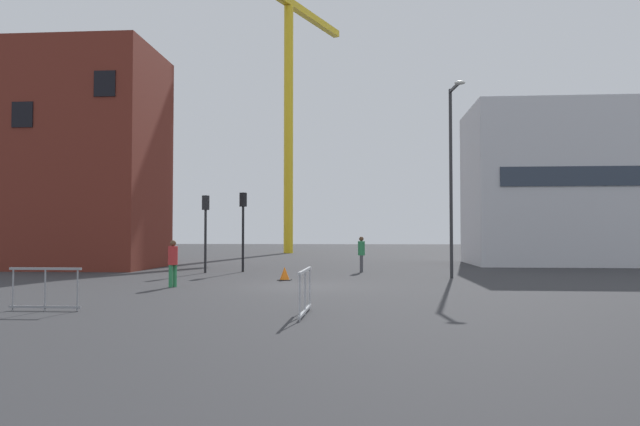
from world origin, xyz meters
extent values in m
plane|color=#333335|center=(0.00, 0.00, 0.00)|extent=(160.00, 160.00, 0.00)
cube|color=maroon|center=(-12.91, 9.92, 6.04)|extent=(7.10, 6.29, 12.08)
cube|color=black|center=(-15.04, 6.75, 7.91)|extent=(1.10, 0.06, 1.30)
cube|color=black|center=(-10.78, 6.75, 9.40)|extent=(1.10, 0.06, 1.30)
cube|color=silver|center=(15.33, 15.79, 4.84)|extent=(13.27, 7.13, 9.68)
cube|color=#2D3847|center=(15.33, 12.18, 5.11)|extent=(11.15, 0.08, 1.10)
cylinder|color=yellow|center=(-5.18, 34.67, 12.02)|extent=(0.90, 0.90, 24.03)
cube|color=yellow|center=(-4.09, 37.14, 24.43)|extent=(6.87, 14.41, 0.70)
cylinder|color=#2D2D30|center=(5.87, 4.25, 4.09)|extent=(0.14, 0.14, 8.18)
cube|color=#2D2D30|center=(5.95, 3.48, 8.08)|extent=(0.26, 1.55, 0.10)
ellipsoid|color=silver|center=(6.03, 2.71, 8.06)|extent=(0.44, 0.24, 0.16)
cylinder|color=#232326|center=(-5.59, 6.69, 1.53)|extent=(0.12, 0.12, 3.07)
cube|color=#232326|center=(-5.59, 6.69, 3.42)|extent=(0.33, 0.35, 0.70)
sphere|color=red|center=(-5.52, 6.85, 3.64)|extent=(0.11, 0.11, 0.11)
sphere|color=#3C2905|center=(-5.52, 6.85, 3.42)|extent=(0.11, 0.11, 0.11)
sphere|color=#07330F|center=(-5.52, 6.85, 3.20)|extent=(0.11, 0.11, 0.11)
cylinder|color=black|center=(-3.92, 7.58, 1.63)|extent=(0.12, 0.12, 3.26)
cube|color=black|center=(-3.92, 7.58, 3.61)|extent=(0.36, 0.35, 0.70)
sphere|color=#390605|center=(-4.08, 7.67, 3.83)|extent=(0.11, 0.11, 0.11)
sphere|color=#F2A514|center=(-4.08, 7.67, 3.61)|extent=(0.11, 0.11, 0.11)
sphere|color=#07330F|center=(-4.08, 7.67, 3.39)|extent=(0.11, 0.11, 0.11)
cylinder|color=#4C4C51|center=(1.97, 7.58, 0.42)|extent=(0.14, 0.14, 0.84)
cylinder|color=#4C4C51|center=(1.99, 7.78, 0.42)|extent=(0.14, 0.14, 0.84)
cylinder|color=#2D844C|center=(1.98, 7.68, 1.18)|extent=(0.34, 0.34, 0.70)
sphere|color=brown|center=(1.98, 7.68, 1.65)|extent=(0.23, 0.23, 0.23)
cylinder|color=#2D844C|center=(-4.77, -0.83, 0.40)|extent=(0.14, 0.14, 0.80)
cylinder|color=#2D844C|center=(-4.68, -0.65, 0.40)|extent=(0.14, 0.14, 0.80)
cylinder|color=red|center=(-4.72, -0.74, 1.13)|extent=(0.34, 0.34, 0.67)
sphere|color=brown|center=(-4.72, -0.74, 1.57)|extent=(0.22, 0.22, 0.22)
cube|color=#B2B5BA|center=(0.73, -7.47, 1.05)|extent=(0.09, 2.26, 0.06)
cube|color=#B2B5BA|center=(0.73, -7.47, 0.10)|extent=(0.09, 2.26, 0.06)
cylinder|color=#B2B5BA|center=(0.71, -8.48, 0.53)|extent=(0.04, 0.04, 1.05)
cylinder|color=#B2B5BA|center=(0.73, -7.47, 0.53)|extent=(0.04, 0.04, 1.05)
cylinder|color=#B2B5BA|center=(0.74, -6.45, 0.53)|extent=(0.04, 0.04, 1.05)
cube|color=gray|center=(-5.81, -7.24, 1.05)|extent=(1.85, 0.07, 0.06)
cube|color=gray|center=(-5.81, -7.24, 0.10)|extent=(1.85, 0.07, 0.06)
cylinder|color=gray|center=(-6.64, -7.25, 0.53)|extent=(0.04, 0.04, 1.05)
cylinder|color=gray|center=(-5.81, -7.24, 0.53)|extent=(0.04, 0.04, 1.05)
cylinder|color=gray|center=(-4.97, -7.24, 0.53)|extent=(0.04, 0.04, 1.05)
cube|color=black|center=(-1.14, 2.60, 0.01)|extent=(0.55, 0.55, 0.03)
cone|color=orange|center=(-1.14, 2.60, 0.28)|extent=(0.42, 0.42, 0.55)
camera|label=1|loc=(2.13, -21.31, 1.94)|focal=32.90mm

